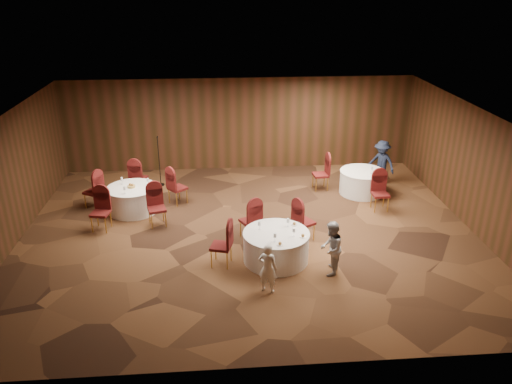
{
  "coord_description": "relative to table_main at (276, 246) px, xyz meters",
  "views": [
    {
      "loc": [
        -0.77,
        -11.79,
        6.3
      ],
      "look_at": [
        0.2,
        0.2,
        1.1
      ],
      "focal_mm": 35.0,
      "sensor_mm": 36.0,
      "label": 1
    }
  ],
  "objects": [
    {
      "name": "chairs_right",
      "position": [
        2.64,
        3.42,
        0.12
      ],
      "size": [
        1.96,
        2.22,
        1.0
      ],
      "color": "#440D0E",
      "rests_on": "ground"
    },
    {
      "name": "chairs_main",
      "position": [
        -0.34,
        0.69,
        0.12
      ],
      "size": [
        2.83,
        1.92,
        1.0
      ],
      "color": "#440D0E",
      "rests_on": "ground"
    },
    {
      "name": "tabletop_main",
      "position": [
        0.21,
        -0.09,
        0.46
      ],
      "size": [
        1.09,
        1.1,
        0.22
      ],
      "color": "silver",
      "rests_on": "table_main"
    },
    {
      "name": "chairs_left",
      "position": [
        -3.78,
        3.09,
        0.12
      ],
      "size": [
        3.17,
        3.07,
        1.0
      ],
      "color": "#440D0E",
      "rests_on": "ground"
    },
    {
      "name": "table_right",
      "position": [
        3.17,
        3.83,
        0.0
      ],
      "size": [
        1.41,
        1.41,
        0.74
      ],
      "color": "white",
      "rests_on": "ground"
    },
    {
      "name": "woman_b",
      "position": [
        1.17,
        -0.67,
        0.27
      ],
      "size": [
        0.69,
        0.77,
        1.3
      ],
      "primitive_type": "imported",
      "rotation": [
        0.0,
        0.0,
        4.34
      ],
      "color": "#A7A7AC",
      "rests_on": "ground"
    },
    {
      "name": "man_c",
      "position": [
        3.99,
        4.57,
        0.36
      ],
      "size": [
        1.05,
        1.06,
        1.47
      ],
      "primitive_type": "imported",
      "rotation": [
        0.0,
        0.0,
        5.47
      ],
      "color": "black",
      "rests_on": "ground"
    },
    {
      "name": "table_left",
      "position": [
        -3.83,
        3.09,
        0.0
      ],
      "size": [
        1.45,
        1.45,
        0.74
      ],
      "color": "white",
      "rests_on": "ground"
    },
    {
      "name": "woman_a",
      "position": [
        -0.33,
        -1.27,
        0.2
      ],
      "size": [
        0.5,
        0.42,
        1.15
      ],
      "primitive_type": "imported",
      "rotation": [
        0.0,
        0.0,
        2.73
      ],
      "color": "white",
      "rests_on": "ground"
    },
    {
      "name": "mic_stand",
      "position": [
        -3.22,
        5.03,
        0.11
      ],
      "size": [
        0.24,
        0.24,
        1.65
      ],
      "color": "black",
      "rests_on": "ground"
    },
    {
      "name": "ground",
      "position": [
        -0.55,
        1.44,
        -0.38
      ],
      "size": [
        12.0,
        12.0,
        0.0
      ],
      "primitive_type": "plane",
      "color": "black",
      "rests_on": "ground"
    },
    {
      "name": "tabletop_right",
      "position": [
        3.37,
        3.62,
        0.52
      ],
      "size": [
        0.08,
        0.08,
        0.22
      ],
      "color": "silver",
      "rests_on": "table_right"
    },
    {
      "name": "room_shell",
      "position": [
        -0.55,
        1.44,
        1.59
      ],
      "size": [
        12.0,
        12.0,
        12.0
      ],
      "color": "silver",
      "rests_on": "ground"
    },
    {
      "name": "tabletop_left",
      "position": [
        -3.82,
        3.08,
        0.45
      ],
      "size": [
        0.84,
        0.78,
        0.22
      ],
      "color": "silver",
      "rests_on": "table_left"
    },
    {
      "name": "table_main",
      "position": [
        0.0,
        0.0,
        0.0
      ],
      "size": [
        1.59,
        1.59,
        0.74
      ],
      "color": "white",
      "rests_on": "ground"
    }
  ]
}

